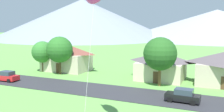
{
  "coord_description": "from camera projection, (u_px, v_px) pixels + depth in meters",
  "views": [
    {
      "loc": [
        11.38,
        -5.92,
        9.86
      ],
      "look_at": [
        1.46,
        16.35,
        6.65
      ],
      "focal_mm": 40.22,
      "sensor_mm": 36.0,
      "label": 1
    }
  ],
  "objects": [
    {
      "name": "tree_right_of_center",
      "position": [
        43.0,
        52.0,
        50.81
      ],
      "size": [
        4.35,
        4.35,
        6.23
      ],
      "color": "#4C3823",
      "rests_on": "ground"
    },
    {
      "name": "house_right_center",
      "position": [
        67.0,
        57.0,
        52.06
      ],
      "size": [
        9.89,
        6.58,
        5.56
      ],
      "color": "beige",
      "rests_on": "ground"
    },
    {
      "name": "road_strip",
      "position": [
        131.0,
        94.0,
        34.92
      ],
      "size": [
        160.0,
        7.06,
        0.08
      ],
      "primitive_type": "cube",
      "color": "#2D2D33",
      "rests_on": "ground"
    },
    {
      "name": "mountain_west_ridge",
      "position": [
        217.0,
        24.0,
        161.27
      ],
      "size": [
        121.3,
        121.3,
        18.4
      ],
      "primitive_type": "cone",
      "color": "#8E939E",
      "rests_on": "ground"
    },
    {
      "name": "parked_car_red_west_end",
      "position": [
        7.0,
        76.0,
        42.64
      ],
      "size": [
        4.28,
        2.23,
        1.68
      ],
      "color": "red",
      "rests_on": "road_strip"
    },
    {
      "name": "parked_car_black_mid_west",
      "position": [
        183.0,
        96.0,
        31.22
      ],
      "size": [
        4.27,
        2.21,
        1.68
      ],
      "color": "black",
      "rests_on": "road_strip"
    },
    {
      "name": "tree_center",
      "position": [
        60.0,
        50.0,
        47.94
      ],
      "size": [
        5.02,
        5.02,
        7.34
      ],
      "color": "#4C3823",
      "rests_on": "ground"
    },
    {
      "name": "mountain_central_ridge",
      "position": [
        83.0,
        19.0,
        166.49
      ],
      "size": [
        115.37,
        115.37,
        25.56
      ],
      "primitive_type": "cone",
      "color": "gray",
      "rests_on": "ground"
    },
    {
      "name": "house_leftmost",
      "position": [
        161.0,
        65.0,
        44.4
      ],
      "size": [
        8.51,
        8.5,
        4.8
      ],
      "color": "beige",
      "rests_on": "ground"
    },
    {
      "name": "tree_near_left",
      "position": [
        160.0,
        54.0,
        38.92
      ],
      "size": [
        5.23,
        5.23,
        7.73
      ],
      "color": "brown",
      "rests_on": "ground"
    }
  ]
}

